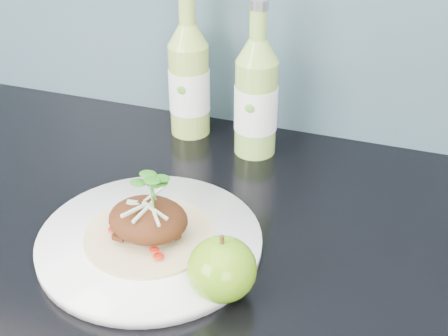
{
  "coord_description": "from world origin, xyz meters",
  "views": [
    {
      "loc": [
        0.29,
        1.05,
        1.41
      ],
      "look_at": [
        0.07,
        1.67,
        1.0
      ],
      "focal_mm": 50.0,
      "sensor_mm": 36.0,
      "label": 1
    }
  ],
  "objects_px": {
    "green_apple": "(222,269)",
    "cider_bottle_left": "(189,80)",
    "dinner_plate": "(150,241)",
    "cider_bottle_right": "(256,98)"
  },
  "relations": [
    {
      "from": "cider_bottle_left",
      "to": "cider_bottle_right",
      "type": "height_order",
      "value": "same"
    },
    {
      "from": "green_apple",
      "to": "cider_bottle_left",
      "type": "xyz_separation_m",
      "value": [
        -0.18,
        0.36,
        0.06
      ]
    },
    {
      "from": "green_apple",
      "to": "cider_bottle_left",
      "type": "relative_size",
      "value": 0.34
    },
    {
      "from": "green_apple",
      "to": "cider_bottle_left",
      "type": "height_order",
      "value": "cider_bottle_left"
    },
    {
      "from": "dinner_plate",
      "to": "cider_bottle_left",
      "type": "height_order",
      "value": "cider_bottle_left"
    },
    {
      "from": "dinner_plate",
      "to": "cider_bottle_right",
      "type": "bearing_deg",
      "value": 78.39
    },
    {
      "from": "cider_bottle_left",
      "to": "green_apple",
      "type": "bearing_deg",
      "value": -67.92
    },
    {
      "from": "dinner_plate",
      "to": "cider_bottle_right",
      "type": "xyz_separation_m",
      "value": [
        0.06,
        0.28,
        0.09
      ]
    },
    {
      "from": "green_apple",
      "to": "cider_bottle_left",
      "type": "bearing_deg",
      "value": 116.84
    },
    {
      "from": "dinner_plate",
      "to": "cider_bottle_right",
      "type": "relative_size",
      "value": 1.53
    }
  ]
}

